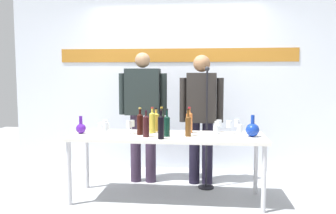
{
  "coord_description": "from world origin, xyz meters",
  "views": [
    {
      "loc": [
        0.43,
        -3.89,
        1.45
      ],
      "look_at": [
        0.0,
        0.15,
        1.06
      ],
      "focal_mm": 37.07,
      "sensor_mm": 36.0,
      "label": 1
    }
  ],
  "objects_px": {
    "decanter_blue_left": "(81,128)",
    "wine_bottle_2": "(152,122)",
    "microphone_stand": "(206,148)",
    "wine_bottle_1": "(188,125)",
    "wine_glass_right_1": "(217,130)",
    "wine_glass_left_3": "(105,123)",
    "display_table": "(167,140)",
    "wine_glass_right_3": "(229,124)",
    "wine_glass_right_2": "(240,129)",
    "presenter_left": "(143,108)",
    "wine_bottle_5": "(162,122)",
    "wine_glass_left_0": "(129,124)",
    "wine_glass_left_4": "(102,126)",
    "wine_glass_left_1": "(101,127)",
    "wine_bottle_0": "(156,121)",
    "wine_bottle_3": "(146,125)",
    "wine_glass_left_2": "(106,127)",
    "wine_glass_right_4": "(237,123)",
    "wine_bottle_6": "(161,126)",
    "wine_bottle_7": "(189,121)",
    "wine_bottle_4": "(167,125)",
    "wine_bottle_8": "(140,123)",
    "presenter_right": "(201,111)",
    "wine_glass_right_0": "(217,124)",
    "wine_glass_left_5": "(132,124)",
    "wine_glass_right_5": "(219,123)",
    "decanter_blue_right": "(252,129)"
  },
  "relations": [
    {
      "from": "decanter_blue_left",
      "to": "wine_bottle_2",
      "type": "xyz_separation_m",
      "value": [
        0.83,
        0.13,
        0.07
      ]
    },
    {
      "from": "decanter_blue_left",
      "to": "microphone_stand",
      "type": "relative_size",
      "value": 0.13
    },
    {
      "from": "wine_bottle_1",
      "to": "wine_glass_right_1",
      "type": "height_order",
      "value": "wine_bottle_1"
    },
    {
      "from": "wine_glass_left_3",
      "to": "display_table",
      "type": "bearing_deg",
      "value": -9.04
    },
    {
      "from": "wine_bottle_2",
      "to": "wine_glass_right_3",
      "type": "height_order",
      "value": "wine_bottle_2"
    },
    {
      "from": "wine_bottle_1",
      "to": "wine_glass_right_2",
      "type": "distance_m",
      "value": 0.57
    },
    {
      "from": "presenter_left",
      "to": "wine_bottle_2",
      "type": "bearing_deg",
      "value": -68.35
    },
    {
      "from": "wine_bottle_5",
      "to": "wine_glass_left_0",
      "type": "relative_size",
      "value": 1.97
    },
    {
      "from": "wine_glass_left_3",
      "to": "wine_glass_left_4",
      "type": "xyz_separation_m",
      "value": [
        -0.0,
        -0.12,
        -0.01
      ]
    },
    {
      "from": "presenter_left",
      "to": "wine_bottle_2",
      "type": "distance_m",
      "value": 0.56
    },
    {
      "from": "wine_glass_left_1",
      "to": "wine_glass_left_3",
      "type": "distance_m",
      "value": 0.27
    },
    {
      "from": "wine_glass_right_2",
      "to": "wine_glass_right_3",
      "type": "height_order",
      "value": "wine_glass_right_2"
    },
    {
      "from": "wine_glass_left_3",
      "to": "wine_glass_right_1",
      "type": "relative_size",
      "value": 1.05
    },
    {
      "from": "wine_bottle_0",
      "to": "wine_bottle_3",
      "type": "xyz_separation_m",
      "value": [
        -0.06,
        -0.39,
        0.0
      ]
    },
    {
      "from": "wine_glass_right_1",
      "to": "wine_glass_right_3",
      "type": "relative_size",
      "value": 0.9
    },
    {
      "from": "wine_glass_left_2",
      "to": "wine_glass_right_4",
      "type": "relative_size",
      "value": 0.99
    },
    {
      "from": "wine_bottle_0",
      "to": "wine_glass_left_0",
      "type": "xyz_separation_m",
      "value": [
        -0.29,
        -0.22,
        -0.01
      ]
    },
    {
      "from": "wine_bottle_6",
      "to": "wine_bottle_7",
      "type": "bearing_deg",
      "value": 56.54
    },
    {
      "from": "wine_bottle_4",
      "to": "wine_bottle_8",
      "type": "xyz_separation_m",
      "value": [
        -0.32,
        0.08,
        0.01
      ]
    },
    {
      "from": "presenter_right",
      "to": "wine_bottle_6",
      "type": "distance_m",
      "value": 0.98
    },
    {
      "from": "display_table",
      "to": "wine_bottle_7",
      "type": "xyz_separation_m",
      "value": [
        0.25,
        0.17,
        0.2
      ]
    },
    {
      "from": "wine_bottle_1",
      "to": "wine_glass_right_4",
      "type": "xyz_separation_m",
      "value": [
        0.56,
        0.27,
        -0.01
      ]
    },
    {
      "from": "wine_glass_right_4",
      "to": "wine_bottle_1",
      "type": "bearing_deg",
      "value": -154.68
    },
    {
      "from": "display_table",
      "to": "wine_bottle_6",
      "type": "bearing_deg",
      "value": -97.23
    },
    {
      "from": "wine_bottle_2",
      "to": "wine_bottle_6",
      "type": "bearing_deg",
      "value": -68.01
    },
    {
      "from": "wine_glass_right_0",
      "to": "wine_glass_right_3",
      "type": "height_order",
      "value": "wine_glass_right_3"
    },
    {
      "from": "wine_bottle_2",
      "to": "wine_glass_right_4",
      "type": "height_order",
      "value": "wine_bottle_2"
    },
    {
      "from": "wine_glass_left_2",
      "to": "wine_glass_left_4",
      "type": "height_order",
      "value": "wine_glass_left_2"
    },
    {
      "from": "wine_glass_left_5",
      "to": "wine_glass_right_3",
      "type": "xyz_separation_m",
      "value": [
        1.15,
        0.01,
        0.01
      ]
    },
    {
      "from": "wine_bottle_6",
      "to": "microphone_stand",
      "type": "distance_m",
      "value": 0.93
    },
    {
      "from": "wine_glass_left_4",
      "to": "wine_glass_left_5",
      "type": "height_order",
      "value": "wine_glass_left_5"
    },
    {
      "from": "wine_bottle_2",
      "to": "presenter_right",
      "type": "bearing_deg",
      "value": 42.02
    },
    {
      "from": "wine_glass_left_2",
      "to": "wine_glass_right_5",
      "type": "height_order",
      "value": "wine_glass_left_2"
    },
    {
      "from": "wine_bottle_2",
      "to": "wine_glass_right_5",
      "type": "xyz_separation_m",
      "value": [
        0.79,
        0.15,
        -0.03
      ]
    },
    {
      "from": "wine_glass_left_2",
      "to": "wine_glass_right_2",
      "type": "height_order",
      "value": "same"
    },
    {
      "from": "wine_bottle_0",
      "to": "wine_bottle_7",
      "type": "xyz_separation_m",
      "value": [
        0.4,
        -0.06,
        0.01
      ]
    },
    {
      "from": "wine_bottle_7",
      "to": "microphone_stand",
      "type": "bearing_deg",
      "value": 52.35
    },
    {
      "from": "presenter_left",
      "to": "wine_bottle_0",
      "type": "height_order",
      "value": "presenter_left"
    },
    {
      "from": "wine_bottle_3",
      "to": "wine_glass_right_1",
      "type": "relative_size",
      "value": 2.11
    },
    {
      "from": "wine_bottle_3",
      "to": "wine_bottle_6",
      "type": "height_order",
      "value": "wine_bottle_6"
    },
    {
      "from": "wine_bottle_7",
      "to": "wine_bottle_8",
      "type": "bearing_deg",
      "value": -160.72
    },
    {
      "from": "wine_glass_left_3",
      "to": "wine_glass_right_4",
      "type": "xyz_separation_m",
      "value": [
        1.57,
        0.08,
        0.02
      ]
    },
    {
      "from": "microphone_stand",
      "to": "wine_bottle_4",
      "type": "bearing_deg",
      "value": -129.54
    },
    {
      "from": "wine_glass_left_3",
      "to": "wine_glass_left_0",
      "type": "bearing_deg",
      "value": -17.75
    },
    {
      "from": "wine_glass_left_4",
      "to": "wine_bottle_8",
      "type": "bearing_deg",
      "value": -2.38
    },
    {
      "from": "wine_bottle_6",
      "to": "wine_glass_left_0",
      "type": "relative_size",
      "value": 2.01
    },
    {
      "from": "wine_glass_left_5",
      "to": "microphone_stand",
      "type": "xyz_separation_m",
      "value": [
        0.89,
        0.31,
        -0.34
      ]
    },
    {
      "from": "decanter_blue_right",
      "to": "wine_glass_left_0",
      "type": "distance_m",
      "value": 1.4
    },
    {
      "from": "presenter_right",
      "to": "wine_glass_right_5",
      "type": "distance_m",
      "value": 0.44
    },
    {
      "from": "decanter_blue_right",
      "to": "wine_bottle_4",
      "type": "height_order",
      "value": "wine_bottle_4"
    }
  ]
}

